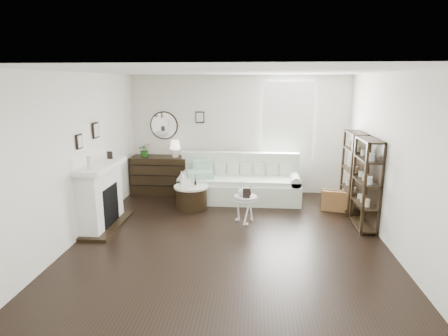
# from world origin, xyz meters

# --- Properties ---
(room) EXTENTS (5.50, 5.50, 5.50)m
(room) POSITION_xyz_m (0.73, 2.70, 1.60)
(room) COLOR black
(room) RESTS_ON ground
(fireplace) EXTENTS (0.50, 1.40, 1.84)m
(fireplace) POSITION_xyz_m (-2.32, 0.30, 0.54)
(fireplace) COLOR white
(fireplace) RESTS_ON ground
(shelf_unit_far) EXTENTS (0.30, 0.80, 1.60)m
(shelf_unit_far) POSITION_xyz_m (2.33, 1.55, 0.80)
(shelf_unit_far) COLOR black
(shelf_unit_far) RESTS_ON ground
(shelf_unit_near) EXTENTS (0.30, 0.80, 1.60)m
(shelf_unit_near) POSITION_xyz_m (2.33, 0.65, 0.80)
(shelf_unit_near) COLOR black
(shelf_unit_near) RESTS_ON ground
(sofa) EXTENTS (2.61, 0.90, 1.01)m
(sofa) POSITION_xyz_m (0.05, 2.08, 0.34)
(sofa) COLOR beige
(sofa) RESTS_ON ground
(quilt) EXTENTS (0.64, 0.57, 0.14)m
(quilt) POSITION_xyz_m (-0.80, 1.95, 0.59)
(quilt) COLOR #279264
(quilt) RESTS_ON sofa
(suitcase) EXTENTS (0.65, 0.35, 0.41)m
(suitcase) POSITION_xyz_m (2.05, 1.51, 0.21)
(suitcase) COLOR brown
(suitcase) RESTS_ON ground
(dresser) EXTENTS (1.29, 0.55, 0.86)m
(dresser) POSITION_xyz_m (-1.82, 2.47, 0.43)
(dresser) COLOR black
(dresser) RESTS_ON ground
(table_lamp) EXTENTS (0.29, 0.29, 0.39)m
(table_lamp) POSITION_xyz_m (-1.44, 2.47, 1.05)
(table_lamp) COLOR white
(table_lamp) RESTS_ON dresser
(potted_plant) EXTENTS (0.35, 0.33, 0.32)m
(potted_plant) POSITION_xyz_m (-2.14, 2.42, 1.02)
(potted_plant) COLOR #215919
(potted_plant) RESTS_ON dresser
(drum_table) EXTENTS (0.70, 0.70, 0.49)m
(drum_table) POSITION_xyz_m (-0.90, 1.39, 0.25)
(drum_table) COLOR black
(drum_table) RESTS_ON ground
(pedestal_table) EXTENTS (0.42, 0.42, 0.51)m
(pedestal_table) POSITION_xyz_m (0.22, 0.71, 0.47)
(pedestal_table) COLOR silver
(pedestal_table) RESTS_ON ground
(eiffel_drum) EXTENTS (0.15, 0.15, 0.20)m
(eiffel_drum) POSITION_xyz_m (-0.82, 1.44, 0.59)
(eiffel_drum) COLOR black
(eiffel_drum) RESTS_ON drum_table
(bottle_drum) EXTENTS (0.07, 0.07, 0.32)m
(bottle_drum) POSITION_xyz_m (-1.07, 1.31, 0.65)
(bottle_drum) COLOR silver
(bottle_drum) RESTS_ON drum_table
(card_frame_drum) EXTENTS (0.14, 0.06, 0.18)m
(card_frame_drum) POSITION_xyz_m (-0.95, 1.22, 0.58)
(card_frame_drum) COLOR white
(card_frame_drum) RESTS_ON drum_table
(eiffel_ped) EXTENTS (0.10, 0.10, 0.17)m
(eiffel_ped) POSITION_xyz_m (0.31, 0.73, 0.59)
(eiffel_ped) COLOR black
(eiffel_ped) RESTS_ON pedestal_table
(flask_ped) EXTENTS (0.14, 0.14, 0.26)m
(flask_ped) POSITION_xyz_m (0.15, 0.72, 0.64)
(flask_ped) COLOR silver
(flask_ped) RESTS_ON pedestal_table
(card_frame_ped) EXTENTS (0.13, 0.06, 0.17)m
(card_frame_ped) POSITION_xyz_m (0.24, 0.60, 0.59)
(card_frame_ped) COLOR black
(card_frame_ped) RESTS_ON pedestal_table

